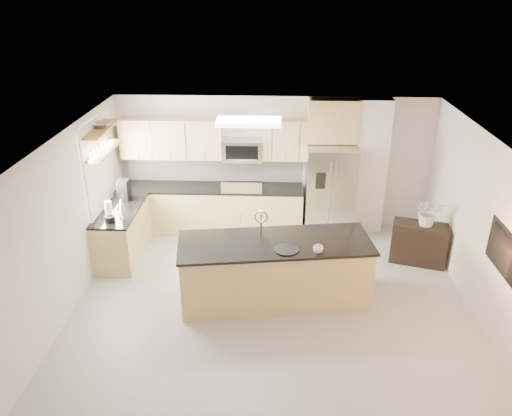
{
  "coord_description": "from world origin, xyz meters",
  "views": [
    {
      "loc": [
        0.01,
        -5.89,
        4.57
      ],
      "look_at": [
        -0.28,
        1.3,
        1.24
      ],
      "focal_mm": 35.0,
      "sensor_mm": 36.0,
      "label": 1
    }
  ],
  "objects_px": {
    "coffee_maker": "(124,190)",
    "flower_vase": "(430,205)",
    "cup": "(318,249)",
    "range": "(243,209)",
    "credenza": "(419,243)",
    "bowl": "(101,124)",
    "platter": "(286,250)",
    "microwave": "(243,150)",
    "refrigerator": "(330,191)",
    "blender": "(109,213)",
    "television": "(499,253)",
    "kettle": "(121,203)",
    "island": "(275,270)"
  },
  "relations": [
    {
      "from": "range",
      "to": "credenza",
      "type": "relative_size",
      "value": 1.23
    },
    {
      "from": "platter",
      "to": "bowl",
      "type": "relative_size",
      "value": 0.91
    },
    {
      "from": "cup",
      "to": "bowl",
      "type": "distance_m",
      "value": 4.09
    },
    {
      "from": "kettle",
      "to": "bowl",
      "type": "relative_size",
      "value": 0.62
    },
    {
      "from": "television",
      "to": "credenza",
      "type": "bearing_deg",
      "value": 10.37
    },
    {
      "from": "island",
      "to": "credenza",
      "type": "distance_m",
      "value": 2.77
    },
    {
      "from": "cup",
      "to": "coffee_maker",
      "type": "height_order",
      "value": "coffee_maker"
    },
    {
      "from": "microwave",
      "to": "refrigerator",
      "type": "xyz_separation_m",
      "value": [
        1.66,
        -0.17,
        -0.74
      ]
    },
    {
      "from": "platter",
      "to": "kettle",
      "type": "relative_size",
      "value": 1.47
    },
    {
      "from": "kettle",
      "to": "television",
      "type": "bearing_deg",
      "value": -20.33
    },
    {
      "from": "platter",
      "to": "bowl",
      "type": "distance_m",
      "value": 3.71
    },
    {
      "from": "microwave",
      "to": "coffee_maker",
      "type": "relative_size",
      "value": 2.07
    },
    {
      "from": "refrigerator",
      "to": "flower_vase",
      "type": "xyz_separation_m",
      "value": [
        1.55,
        -1.08,
        0.23
      ]
    },
    {
      "from": "platter",
      "to": "blender",
      "type": "distance_m",
      "value": 3.03
    },
    {
      "from": "platter",
      "to": "coffee_maker",
      "type": "height_order",
      "value": "coffee_maker"
    },
    {
      "from": "credenza",
      "to": "island",
      "type": "bearing_deg",
      "value": -138.33
    },
    {
      "from": "cup",
      "to": "bowl",
      "type": "xyz_separation_m",
      "value": [
        -3.5,
        1.65,
        1.34
      ]
    },
    {
      "from": "range",
      "to": "flower_vase",
      "type": "bearing_deg",
      "value": -19.37
    },
    {
      "from": "island",
      "to": "flower_vase",
      "type": "distance_m",
      "value": 2.89
    },
    {
      "from": "kettle",
      "to": "coffee_maker",
      "type": "height_order",
      "value": "coffee_maker"
    },
    {
      "from": "blender",
      "to": "kettle",
      "type": "relative_size",
      "value": 1.52
    },
    {
      "from": "cup",
      "to": "bowl",
      "type": "height_order",
      "value": "bowl"
    },
    {
      "from": "bowl",
      "to": "refrigerator",
      "type": "bearing_deg",
      "value": 12.75
    },
    {
      "from": "microwave",
      "to": "platter",
      "type": "xyz_separation_m",
      "value": [
        0.8,
        -2.65,
        -0.62
      ]
    },
    {
      "from": "credenza",
      "to": "blender",
      "type": "xyz_separation_m",
      "value": [
        -5.21,
        -0.48,
        0.71
      ]
    },
    {
      "from": "coffee_maker",
      "to": "television",
      "type": "relative_size",
      "value": 0.34
    },
    {
      "from": "cup",
      "to": "flower_vase",
      "type": "height_order",
      "value": "flower_vase"
    },
    {
      "from": "microwave",
      "to": "blender",
      "type": "relative_size",
      "value": 2.04
    },
    {
      "from": "microwave",
      "to": "television",
      "type": "height_order",
      "value": "microwave"
    },
    {
      "from": "refrigerator",
      "to": "island",
      "type": "relative_size",
      "value": 0.59
    },
    {
      "from": "credenza",
      "to": "flower_vase",
      "type": "xyz_separation_m",
      "value": [
        0.07,
        -0.03,
        0.75
      ]
    },
    {
      "from": "microwave",
      "to": "flower_vase",
      "type": "bearing_deg",
      "value": -21.31
    },
    {
      "from": "refrigerator",
      "to": "cup",
      "type": "xyz_separation_m",
      "value": [
        -0.41,
        -2.53,
        0.16
      ]
    },
    {
      "from": "credenza",
      "to": "kettle",
      "type": "distance_m",
      "value": 5.21
    },
    {
      "from": "flower_vase",
      "to": "television",
      "type": "xyz_separation_m",
      "value": [
        0.3,
        -1.99,
        0.23
      ]
    },
    {
      "from": "platter",
      "to": "cup",
      "type": "bearing_deg",
      "value": -6.28
    },
    {
      "from": "platter",
      "to": "kettle",
      "type": "distance_m",
      "value": 3.18
    },
    {
      "from": "range",
      "to": "coffee_maker",
      "type": "xyz_separation_m",
      "value": [
        -2.09,
        -0.65,
        0.62
      ]
    },
    {
      "from": "island",
      "to": "range",
      "type": "bearing_deg",
      "value": 97.66
    },
    {
      "from": "credenza",
      "to": "microwave",
      "type": "bearing_deg",
      "value": 175.11
    },
    {
      "from": "refrigerator",
      "to": "bowl",
      "type": "relative_size",
      "value": 4.46
    },
    {
      "from": "microwave",
      "to": "television",
      "type": "distance_m",
      "value": 4.79
    },
    {
      "from": "blender",
      "to": "television",
      "type": "height_order",
      "value": "television"
    },
    {
      "from": "island",
      "to": "coffee_maker",
      "type": "relative_size",
      "value": 8.16
    },
    {
      "from": "coffee_maker",
      "to": "flower_vase",
      "type": "height_order",
      "value": "flower_vase"
    },
    {
      "from": "credenza",
      "to": "cup",
      "type": "distance_m",
      "value": 2.49
    },
    {
      "from": "cup",
      "to": "platter",
      "type": "relative_size",
      "value": 0.38
    },
    {
      "from": "credenza",
      "to": "blender",
      "type": "distance_m",
      "value": 5.28
    },
    {
      "from": "refrigerator",
      "to": "blender",
      "type": "distance_m",
      "value": 4.04
    },
    {
      "from": "blender",
      "to": "flower_vase",
      "type": "bearing_deg",
      "value": 4.86
    }
  ]
}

